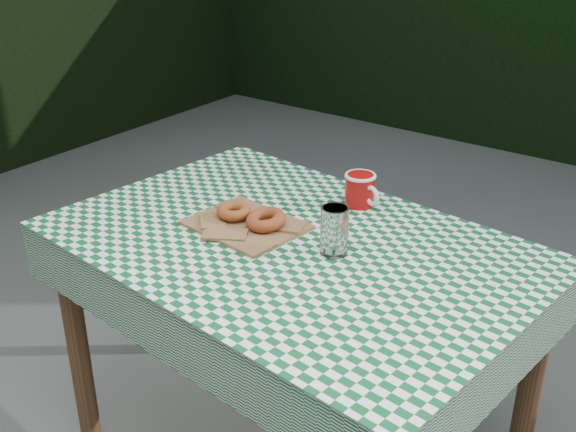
{
  "coord_description": "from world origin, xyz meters",
  "views": [
    {
      "loc": [
        0.81,
        -1.4,
        1.55
      ],
      "look_at": [
        -0.15,
        -0.1,
        0.79
      ],
      "focal_mm": 43.52,
      "sensor_mm": 36.0,
      "label": 1
    }
  ],
  "objects_px": {
    "coffee_mug": "(360,190)",
    "drinking_glass": "(334,231)",
    "paper_bag": "(246,224)",
    "table": "(291,366)"
  },
  "relations": [
    {
      "from": "paper_bag",
      "to": "coffee_mug",
      "type": "bearing_deg",
      "value": 60.32
    },
    {
      "from": "coffee_mug",
      "to": "table",
      "type": "bearing_deg",
      "value": -74.47
    },
    {
      "from": "coffee_mug",
      "to": "drinking_glass",
      "type": "distance_m",
      "value": 0.29
    },
    {
      "from": "drinking_glass",
      "to": "coffee_mug",
      "type": "bearing_deg",
      "value": 109.17
    },
    {
      "from": "paper_bag",
      "to": "drinking_glass",
      "type": "bearing_deg",
      "value": 2.51
    },
    {
      "from": "table",
      "to": "coffee_mug",
      "type": "relative_size",
      "value": 7.29
    },
    {
      "from": "paper_bag",
      "to": "table",
      "type": "bearing_deg",
      "value": 0.61
    },
    {
      "from": "paper_bag",
      "to": "drinking_glass",
      "type": "height_order",
      "value": "drinking_glass"
    },
    {
      "from": "paper_bag",
      "to": "drinking_glass",
      "type": "xyz_separation_m",
      "value": [
        0.26,
        0.01,
        0.05
      ]
    },
    {
      "from": "coffee_mug",
      "to": "drinking_glass",
      "type": "height_order",
      "value": "drinking_glass"
    }
  ]
}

